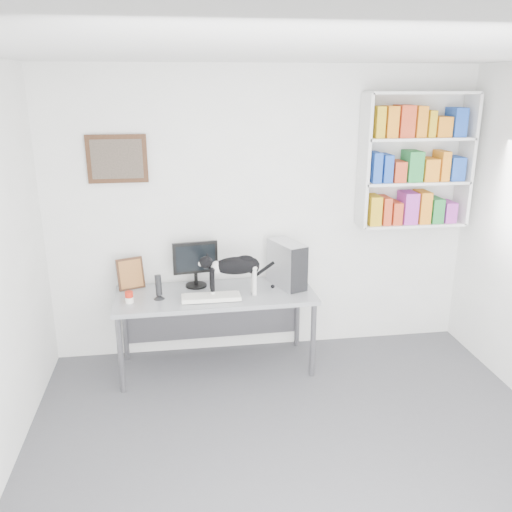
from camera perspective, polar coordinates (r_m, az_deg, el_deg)
name	(u,v)px	position (r m, az deg, el deg)	size (l,w,h in m)	color
room	(316,292)	(3.24, 6.39, -3.82)	(4.01, 4.01, 2.70)	#4C4C51
bookshelf	(416,160)	(5.28, 16.48, 9.63)	(1.03, 0.28, 1.24)	silver
wall_art	(117,159)	(4.94, -14.41, 9.87)	(0.52, 0.04, 0.42)	#432715
desk	(216,331)	(5.01, -4.21, -7.85)	(1.77, 0.69, 0.74)	gray
monitor	(195,264)	(4.97, -6.39, -0.83)	(0.41, 0.20, 0.44)	black
keyboard	(211,297)	(4.73, -4.75, -4.34)	(0.51, 0.20, 0.04)	white
pc_tower	(287,264)	(4.97, 3.26, -0.86)	(0.19, 0.42, 0.42)	silver
speaker	(159,287)	(4.76, -10.22, -3.20)	(0.10, 0.10, 0.23)	black
leaning_print	(130,273)	(5.04, -13.07, -1.76)	(0.24, 0.10, 0.30)	#432715
soup_can	(129,297)	(4.75, -13.21, -4.26)	(0.07, 0.07, 0.10)	red
cat	(235,275)	(4.75, -2.25, -2.05)	(0.60, 0.16, 0.37)	black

